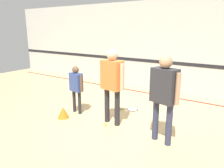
{
  "coord_description": "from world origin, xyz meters",
  "views": [
    {
      "loc": [
        2.72,
        -4.17,
        2.23
      ],
      "look_at": [
        -0.0,
        -0.13,
        0.97
      ],
      "focal_mm": 35.0,
      "sensor_mm": 36.0,
      "label": 1
    }
  ],
  "objects_px": {
    "person_instructor": "(112,79)",
    "tennis_ball_near_instructor": "(105,125)",
    "person_student_left": "(76,85)",
    "tennis_ball_by_spare_racket": "(120,108)",
    "training_cone": "(63,112)",
    "racket_spare_on_floor": "(132,109)",
    "person_student_right": "(164,90)"
  },
  "relations": [
    {
      "from": "tennis_ball_near_instructor",
      "to": "training_cone",
      "type": "bearing_deg",
      "value": -170.31
    },
    {
      "from": "racket_spare_on_floor",
      "to": "training_cone",
      "type": "distance_m",
      "value": 1.9
    },
    {
      "from": "person_instructor",
      "to": "tennis_ball_near_instructor",
      "type": "distance_m",
      "value": 1.09
    },
    {
      "from": "person_student_left",
      "to": "training_cone",
      "type": "xyz_separation_m",
      "value": [
        -0.05,
        -0.46,
        -0.64
      ]
    },
    {
      "from": "training_cone",
      "to": "person_instructor",
      "type": "bearing_deg",
      "value": 19.41
    },
    {
      "from": "tennis_ball_near_instructor",
      "to": "tennis_ball_by_spare_racket",
      "type": "height_order",
      "value": "same"
    },
    {
      "from": "person_student_left",
      "to": "racket_spare_on_floor",
      "type": "xyz_separation_m",
      "value": [
        1.13,
        1.02,
        -0.78
      ]
    },
    {
      "from": "racket_spare_on_floor",
      "to": "training_cone",
      "type": "relative_size",
      "value": 1.81
    },
    {
      "from": "tennis_ball_by_spare_racket",
      "to": "person_student_left",
      "type": "bearing_deg",
      "value": -134.73
    },
    {
      "from": "person_instructor",
      "to": "racket_spare_on_floor",
      "type": "xyz_separation_m",
      "value": [
        -0.03,
        1.06,
        -1.09
      ]
    },
    {
      "from": "person_instructor",
      "to": "tennis_ball_near_instructor",
      "type": "relative_size",
      "value": 26.86
    },
    {
      "from": "person_student_left",
      "to": "training_cone",
      "type": "bearing_deg",
      "value": -87.06
    },
    {
      "from": "person_instructor",
      "to": "person_student_right",
      "type": "bearing_deg",
      "value": 0.25
    },
    {
      "from": "person_instructor",
      "to": "tennis_ball_by_spare_racket",
      "type": "xyz_separation_m",
      "value": [
        -0.32,
        0.89,
        -1.06
      ]
    },
    {
      "from": "person_student_left",
      "to": "tennis_ball_near_instructor",
      "type": "distance_m",
      "value": 1.38
    },
    {
      "from": "training_cone",
      "to": "racket_spare_on_floor",
      "type": "bearing_deg",
      "value": 51.52
    },
    {
      "from": "person_instructor",
      "to": "racket_spare_on_floor",
      "type": "distance_m",
      "value": 1.52
    },
    {
      "from": "person_student_left",
      "to": "tennis_ball_by_spare_racket",
      "type": "bearing_deg",
      "value": 54.27
    },
    {
      "from": "racket_spare_on_floor",
      "to": "tennis_ball_near_instructor",
      "type": "bearing_deg",
      "value": 64.32
    },
    {
      "from": "person_student_right",
      "to": "racket_spare_on_floor",
      "type": "relative_size",
      "value": 3.28
    },
    {
      "from": "person_student_right",
      "to": "training_cone",
      "type": "height_order",
      "value": "person_student_right"
    },
    {
      "from": "person_instructor",
      "to": "training_cone",
      "type": "relative_size",
      "value": 6.0
    },
    {
      "from": "tennis_ball_near_instructor",
      "to": "tennis_ball_by_spare_racket",
      "type": "distance_m",
      "value": 1.15
    },
    {
      "from": "person_student_left",
      "to": "racket_spare_on_floor",
      "type": "height_order",
      "value": "person_student_left"
    },
    {
      "from": "training_cone",
      "to": "person_student_left",
      "type": "bearing_deg",
      "value": 83.94
    },
    {
      "from": "person_student_left",
      "to": "training_cone",
      "type": "relative_size",
      "value": 4.3
    },
    {
      "from": "tennis_ball_by_spare_racket",
      "to": "training_cone",
      "type": "xyz_separation_m",
      "value": [
        -0.89,
        -1.32,
        0.11
      ]
    },
    {
      "from": "person_student_right",
      "to": "tennis_ball_near_instructor",
      "type": "xyz_separation_m",
      "value": [
        -1.36,
        -0.05,
        -1.05
      ]
    },
    {
      "from": "tennis_ball_near_instructor",
      "to": "training_cone",
      "type": "relative_size",
      "value": 0.22
    },
    {
      "from": "racket_spare_on_floor",
      "to": "tennis_ball_by_spare_racket",
      "type": "height_order",
      "value": "tennis_ball_by_spare_racket"
    },
    {
      "from": "tennis_ball_near_instructor",
      "to": "person_student_right",
      "type": "bearing_deg",
      "value": 1.91
    },
    {
      "from": "person_instructor",
      "to": "tennis_ball_near_instructor",
      "type": "xyz_separation_m",
      "value": [
        -0.04,
        -0.23,
        -1.06
      ]
    }
  ]
}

